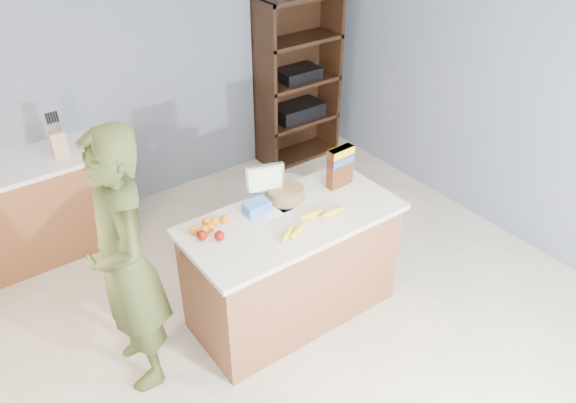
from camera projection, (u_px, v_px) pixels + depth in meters
floor at (315, 333)px, 4.21m from camera, size 4.50×5.00×0.02m
walls at (323, 136)px, 3.29m from camera, size 4.52×5.02×2.51m
counter_peninsula at (292, 270)px, 4.18m from camera, size 1.56×0.76×0.90m
back_cabinet at (51, 204)px, 4.85m from camera, size 1.24×0.62×0.90m
shelving_unit at (295, 83)px, 6.07m from camera, size 0.90×0.40×1.80m
person at (125, 265)px, 3.44m from camera, size 0.50×0.71×1.85m
knife_block at (58, 143)px, 4.58m from camera, size 0.12×0.10×0.31m
envelopes at (284, 208)px, 4.00m from camera, size 0.35×0.12×0.00m
bananas at (308, 222)px, 3.82m from camera, size 0.60×0.19×0.05m
apples at (211, 235)px, 3.67m from camera, size 0.16×0.14×0.07m
oranges at (209, 225)px, 3.78m from camera, size 0.30×0.13×0.06m
blue_carton at (257, 207)px, 3.94m from camera, size 0.18×0.12×0.08m
salad_bowl at (286, 192)px, 4.07m from camera, size 0.30×0.30×0.13m
tv at (265, 180)px, 4.01m from camera, size 0.28×0.13×0.28m
cereal_box at (340, 164)px, 4.16m from camera, size 0.21×0.09×0.31m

